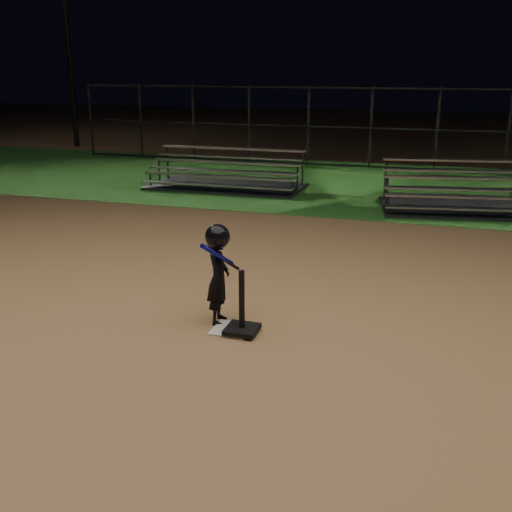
{
  "coord_description": "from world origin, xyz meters",
  "views": [
    {
      "loc": [
        2.3,
        -6.33,
        3.06
      ],
      "look_at": [
        0.0,
        1.0,
        0.65
      ],
      "focal_mm": 42.28,
      "sensor_mm": 36.0,
      "label": 1
    }
  ],
  "objects": [
    {
      "name": "bleacher_right",
      "position": [
        3.15,
        7.66,
        0.22
      ],
      "size": [
        4.59,
        2.79,
        1.05
      ],
      "rotation": [
        0.0,
        0.0,
        0.17
      ],
      "color": "#AEAEB3",
      "rests_on": "ground"
    },
    {
      "name": "bleacher_left",
      "position": [
        -3.19,
        8.49,
        0.2
      ],
      "size": [
        4.05,
        2.0,
        0.99
      ],
      "rotation": [
        0.0,
        0.0,
        0.01
      ],
      "color": "#BBBBC0",
      "rests_on": "ground"
    },
    {
      "name": "home_plate",
      "position": [
        0.0,
        0.0,
        0.01
      ],
      "size": [
        0.45,
        0.45,
        0.02
      ],
      "primitive_type": "cube",
      "color": "beige",
      "rests_on": "ground"
    },
    {
      "name": "backstop_fence",
      "position": [
        0.0,
        13.0,
        1.25
      ],
      "size": [
        20.08,
        0.08,
        2.5
      ],
      "color": "#38383D",
      "rests_on": "ground"
    },
    {
      "name": "grass_strip",
      "position": [
        0.0,
        10.0,
        0.01
      ],
      "size": [
        60.0,
        8.0,
        0.01
      ],
      "primitive_type": "cube",
      "color": "#245E1E",
      "rests_on": "ground"
    },
    {
      "name": "light_pole_left",
      "position": [
        -12.0,
        14.94,
        4.95
      ],
      "size": [
        0.9,
        0.53,
        8.3
      ],
      "color": "#2D2D30",
      "rests_on": "ground"
    },
    {
      "name": "ground",
      "position": [
        0.0,
        0.0,
        0.0
      ],
      "size": [
        80.0,
        80.0,
        0.0
      ],
      "primitive_type": "plane",
      "color": "#A4774A",
      "rests_on": "ground"
    },
    {
      "name": "batting_tee",
      "position": [
        0.15,
        -0.05,
        0.17
      ],
      "size": [
        0.38,
        0.38,
        0.78
      ],
      "color": "black",
      "rests_on": "home_plate"
    },
    {
      "name": "child_batter",
      "position": [
        -0.24,
        0.2,
        0.67
      ],
      "size": [
        0.43,
        0.62,
        1.27
      ],
      "rotation": [
        0.0,
        0.0,
        1.74
      ],
      "color": "black",
      "rests_on": "ground"
    }
  ]
}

